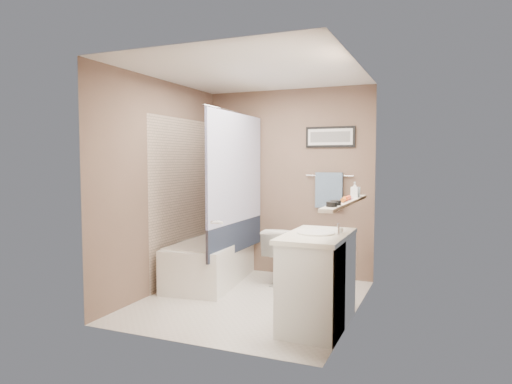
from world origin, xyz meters
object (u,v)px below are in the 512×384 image
at_px(bathtub, 211,261).
at_px(toilet, 283,255).
at_px(vanity, 318,282).
at_px(candle_bowl_far, 336,203).
at_px(hair_brush_back, 347,198).
at_px(glass_jar, 356,192).
at_px(candle_bowl_near, 332,204).
at_px(hair_brush_front, 344,199).
at_px(soap_bottle, 355,190).

bearing_deg(bathtub, toilet, 13.70).
height_order(vanity, candle_bowl_far, candle_bowl_far).
distance_m(hair_brush_back, glass_jar, 0.47).
xyz_separation_m(candle_bowl_near, hair_brush_front, (0.00, 0.48, 0.00)).
relative_size(candle_bowl_far, glass_jar, 0.90).
bearing_deg(candle_bowl_near, glass_jar, 90.00).
distance_m(toilet, hair_brush_back, 1.56).
bearing_deg(soap_bottle, candle_bowl_far, -90.00).
distance_m(candle_bowl_far, hair_brush_front, 0.33).
height_order(hair_brush_front, glass_jar, glass_jar).
relative_size(toilet, vanity, 0.75).
height_order(toilet, candle_bowl_near, candle_bowl_near).
relative_size(vanity, hair_brush_back, 4.09).
relative_size(bathtub, candle_bowl_far, 16.67).
bearing_deg(hair_brush_front, bathtub, 156.25).
bearing_deg(hair_brush_front, candle_bowl_near, -90.00).
bearing_deg(glass_jar, soap_bottle, -90.00).
bearing_deg(hair_brush_back, toilet, 135.72).
bearing_deg(toilet, soap_bottle, 146.91).
height_order(candle_bowl_far, soap_bottle, soap_bottle).
relative_size(toilet, glass_jar, 6.78).
bearing_deg(bathtub, hair_brush_back, -26.21).
bearing_deg(toilet, hair_brush_back, 132.91).
bearing_deg(bathtub, candle_bowl_near, -42.29).
bearing_deg(candle_bowl_near, soap_bottle, 90.00).
xyz_separation_m(toilet, vanity, (0.77, -1.29, 0.06)).
xyz_separation_m(vanity, glass_jar, (0.19, 0.83, 0.77)).
xyz_separation_m(bathtub, toilet, (0.83, 0.31, 0.09)).
relative_size(candle_bowl_near, soap_bottle, 0.57).
distance_m(vanity, soap_bottle, 1.10).
distance_m(toilet, candle_bowl_far, 1.89).
distance_m(toilet, soap_bottle, 1.40).
bearing_deg(glass_jar, toilet, 154.29).
bearing_deg(hair_brush_back, glass_jar, 90.00).
distance_m(bathtub, soap_bottle, 2.03).
bearing_deg(toilet, candle_bowl_near, 118.49).
height_order(hair_brush_front, hair_brush_back, same).
height_order(candle_bowl_near, hair_brush_back, hair_brush_back).
height_order(bathtub, hair_brush_front, hair_brush_front).
height_order(hair_brush_back, glass_jar, glass_jar).
distance_m(toilet, vanity, 1.51).
relative_size(bathtub, candle_bowl_near, 16.67).
xyz_separation_m(vanity, hair_brush_back, (0.19, 0.36, 0.74)).
bearing_deg(bathtub, candle_bowl_far, -38.94).
bearing_deg(vanity, soap_bottle, 76.89).
relative_size(hair_brush_front, hair_brush_back, 1.00).
height_order(candle_bowl_near, soap_bottle, soap_bottle).
relative_size(vanity, candle_bowl_near, 10.00).
bearing_deg(vanity, toilet, 121.92).
xyz_separation_m(hair_brush_front, hair_brush_back, (0.00, 0.16, 0.00)).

